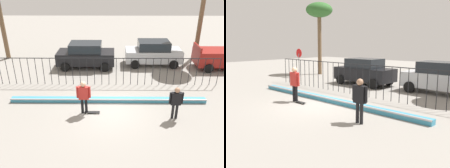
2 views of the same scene
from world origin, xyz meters
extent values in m
plane|color=gray|center=(0.00, 0.00, 0.00)|extent=(60.00, 60.00, 0.00)
cube|color=teal|center=(0.00, 0.98, 0.11)|extent=(11.00, 0.36, 0.22)
cylinder|color=#B2B2B7|center=(0.00, 0.80, 0.22)|extent=(11.00, 0.09, 0.09)
cylinder|color=black|center=(-7.00, 3.24, 0.91)|extent=(0.04, 0.04, 1.82)
cylinder|color=black|center=(-6.53, 3.24, 0.91)|extent=(0.04, 0.04, 1.82)
cylinder|color=black|center=(-6.07, 3.24, 0.91)|extent=(0.04, 0.04, 1.82)
cylinder|color=black|center=(-5.60, 3.24, 0.91)|extent=(0.04, 0.04, 1.82)
cylinder|color=black|center=(-5.13, 3.24, 0.91)|extent=(0.04, 0.04, 1.82)
cylinder|color=black|center=(-4.67, 3.24, 0.91)|extent=(0.04, 0.04, 1.82)
cylinder|color=black|center=(-4.20, 3.24, 0.91)|extent=(0.04, 0.04, 1.82)
cylinder|color=black|center=(-3.73, 3.24, 0.91)|extent=(0.04, 0.04, 1.82)
cylinder|color=black|center=(-3.27, 3.24, 0.91)|extent=(0.04, 0.04, 1.82)
cylinder|color=black|center=(-2.80, 3.24, 0.91)|extent=(0.04, 0.04, 1.82)
cylinder|color=black|center=(-2.33, 3.24, 0.91)|extent=(0.04, 0.04, 1.82)
cylinder|color=black|center=(-1.87, 3.24, 0.91)|extent=(0.04, 0.04, 1.82)
cylinder|color=black|center=(-1.40, 3.24, 0.91)|extent=(0.04, 0.04, 1.82)
cylinder|color=black|center=(-0.93, 3.24, 0.91)|extent=(0.04, 0.04, 1.82)
cylinder|color=black|center=(-0.47, 3.24, 0.91)|extent=(0.04, 0.04, 1.82)
cylinder|color=black|center=(0.00, 3.24, 0.91)|extent=(0.04, 0.04, 1.82)
cylinder|color=black|center=(0.47, 3.24, 0.91)|extent=(0.04, 0.04, 1.82)
cylinder|color=black|center=(0.93, 3.24, 0.91)|extent=(0.04, 0.04, 1.82)
cylinder|color=black|center=(1.40, 3.24, 0.91)|extent=(0.04, 0.04, 1.82)
cylinder|color=black|center=(1.87, 3.24, 0.91)|extent=(0.04, 0.04, 1.82)
cylinder|color=black|center=(2.33, 3.24, 0.91)|extent=(0.04, 0.04, 1.82)
cylinder|color=black|center=(2.80, 3.24, 0.91)|extent=(0.04, 0.04, 1.82)
cylinder|color=black|center=(3.27, 3.24, 0.91)|extent=(0.04, 0.04, 1.82)
cylinder|color=black|center=(3.73, 3.24, 0.91)|extent=(0.04, 0.04, 1.82)
cylinder|color=black|center=(4.20, 3.24, 0.91)|extent=(0.04, 0.04, 1.82)
cylinder|color=black|center=(4.67, 3.24, 0.91)|extent=(0.04, 0.04, 1.82)
cylinder|color=black|center=(5.13, 3.24, 0.91)|extent=(0.04, 0.04, 1.82)
cube|color=black|center=(0.00, 3.24, 1.80)|extent=(14.00, 0.04, 0.04)
cylinder|color=black|center=(-1.31, -0.23, 0.42)|extent=(0.14, 0.14, 0.84)
cylinder|color=black|center=(-1.11, -0.23, 0.42)|extent=(0.14, 0.14, 0.84)
cube|color=#B22823|center=(-1.21, -0.23, 1.18)|extent=(0.51, 0.22, 0.69)
sphere|color=tan|center=(-1.21, -0.23, 1.66)|extent=(0.27, 0.27, 0.27)
cylinder|color=#B22823|center=(-1.51, -0.23, 1.22)|extent=(0.11, 0.11, 0.62)
cylinder|color=#B22823|center=(-0.90, -0.23, 1.22)|extent=(0.11, 0.11, 0.62)
cube|color=black|center=(-0.81, -0.25, 0.06)|extent=(0.80, 0.20, 0.02)
cylinder|color=silver|center=(-0.54, -0.18, 0.03)|extent=(0.05, 0.03, 0.05)
cylinder|color=silver|center=(-0.54, -0.33, 0.03)|extent=(0.05, 0.03, 0.05)
cylinder|color=silver|center=(-1.08, -0.18, 0.03)|extent=(0.05, 0.03, 0.05)
cylinder|color=silver|center=(-1.08, -0.33, 0.03)|extent=(0.05, 0.03, 0.05)
cylinder|color=black|center=(3.25, -0.68, 0.40)|extent=(0.13, 0.13, 0.80)
cylinder|color=black|center=(3.44, -0.68, 0.40)|extent=(0.13, 0.13, 0.80)
cube|color=black|center=(3.35, -0.68, 1.12)|extent=(0.48, 0.21, 0.66)
sphere|color=#A87A5B|center=(3.35, -0.68, 1.58)|extent=(0.26, 0.26, 0.26)
cylinder|color=black|center=(3.05, -0.68, 1.16)|extent=(0.10, 0.10, 0.59)
cylinder|color=black|center=(3.64, -0.68, 1.16)|extent=(0.10, 0.10, 0.59)
cube|color=black|center=(-1.81, 6.39, 0.79)|extent=(4.30, 1.90, 0.90)
cube|color=#1E2328|center=(-1.81, 6.39, 1.57)|extent=(2.37, 1.71, 0.66)
cylinder|color=black|center=(-0.35, 7.34, 0.34)|extent=(0.68, 0.22, 0.68)
cylinder|color=black|center=(-0.35, 5.44, 0.34)|extent=(0.68, 0.22, 0.68)
cylinder|color=black|center=(-3.27, 7.34, 0.34)|extent=(0.68, 0.22, 0.68)
cylinder|color=black|center=(-3.27, 5.44, 0.34)|extent=(0.68, 0.22, 0.68)
cube|color=#B7BABF|center=(3.37, 6.97, 0.79)|extent=(4.30, 1.90, 0.90)
cube|color=#1E2328|center=(3.37, 6.97, 1.57)|extent=(2.36, 1.71, 0.66)
cylinder|color=black|center=(1.91, 7.92, 0.34)|extent=(0.68, 0.22, 0.68)
cylinder|color=black|center=(1.91, 6.02, 0.34)|extent=(0.68, 0.22, 0.68)
cylinder|color=slate|center=(-8.37, 5.62, 1.05)|extent=(0.07, 0.07, 2.10)
cylinder|color=red|center=(-8.37, 5.64, 2.12)|extent=(0.76, 0.02, 0.76)
cylinder|color=brown|center=(-8.68, 8.37, 2.68)|extent=(0.36, 0.36, 5.35)
ellipsoid|color=#2D6028|center=(-8.68, 8.37, 6.04)|extent=(2.49, 2.49, 1.37)
camera|label=1|loc=(0.32, -10.68, 6.68)|focal=37.79mm
camera|label=2|loc=(8.85, -7.69, 3.00)|focal=39.38mm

